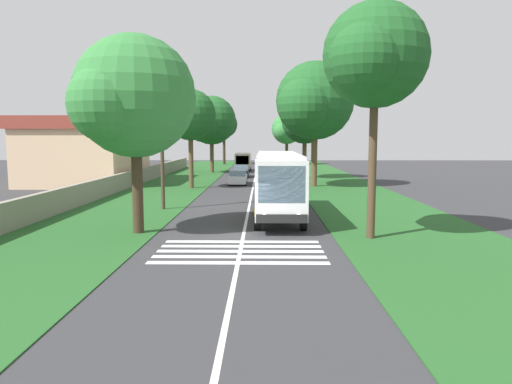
{
  "coord_description": "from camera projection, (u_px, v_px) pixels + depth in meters",
  "views": [
    {
      "loc": [
        -21.06,
        -0.91,
        4.56
      ],
      "look_at": [
        5.11,
        -0.54,
        1.6
      ],
      "focal_mm": 33.07,
      "sensor_mm": 36.0,
      "label": 1
    }
  ],
  "objects": [
    {
      "name": "grass_verge_right",
      "position": [
        357.0,
        198.0,
        36.24
      ],
      "size": [
        120.0,
        8.0,
        0.04
      ],
      "primitive_type": "cube",
      "color": "#235623",
      "rests_on": "ground"
    },
    {
      "name": "trailing_car_1",
      "position": [
        241.0,
        172.0,
        56.39
      ],
      "size": [
        4.3,
        1.78,
        1.43
      ],
      "color": "black",
      "rests_on": "ground"
    },
    {
      "name": "coach_bus",
      "position": [
        278.0,
        181.0,
        27.29
      ],
      "size": [
        11.16,
        2.62,
        3.73
      ],
      "color": "white",
      "rests_on": "ground"
    },
    {
      "name": "roadside_tree_right_2",
      "position": [
        304.0,
        122.0,
        53.85
      ],
      "size": [
        6.56,
        5.29,
        9.24
      ],
      "color": "brown",
      "rests_on": "grass_verge_right"
    },
    {
      "name": "roadside_building",
      "position": [
        88.0,
        150.0,
        48.63
      ],
      "size": [
        14.09,
        10.15,
        6.62
      ],
      "color": "beige",
      "rests_on": "ground"
    },
    {
      "name": "roadside_wall",
      "position": [
        121.0,
        182.0,
        41.4
      ],
      "size": [
        70.0,
        0.4,
        1.49
      ],
      "primitive_type": "cube",
      "color": "gray",
      "rests_on": "grass_verge_left"
    },
    {
      "name": "roadside_tree_right_0",
      "position": [
        286.0,
        130.0,
        82.04
      ],
      "size": [
        6.2,
        5.27,
        8.87
      ],
      "color": "#3D2D1E",
      "rests_on": "grass_verge_right"
    },
    {
      "name": "utility_pole",
      "position": [
        162.0,
        147.0,
        30.06
      ],
      "size": [
        0.24,
        1.4,
        7.77
      ],
      "color": "#473828",
      "rests_on": "grass_verge_left"
    },
    {
      "name": "roadside_tree_left_1",
      "position": [
        210.0,
        122.0,
        63.15
      ],
      "size": [
        8.34,
        6.66,
        10.27
      ],
      "color": "brown",
      "rests_on": "grass_verge_left"
    },
    {
      "name": "roadside_tree_right_1",
      "position": [
        372.0,
        59.0,
        20.71
      ],
      "size": [
        5.57,
        4.64,
        10.5
      ],
      "color": "#4C3826",
      "rests_on": "grass_verge_right"
    },
    {
      "name": "roadside_tree_left_2",
      "position": [
        133.0,
        100.0,
        22.21
      ],
      "size": [
        6.68,
        5.75,
        9.37
      ],
      "color": "#3D2D1E",
      "rests_on": "grass_verge_left"
    },
    {
      "name": "roadside_tree_left_0",
      "position": [
        223.0,
        125.0,
        83.65
      ],
      "size": [
        5.66,
        4.78,
        9.47
      ],
      "color": "#3D2D1E",
      "rests_on": "grass_verge_left"
    },
    {
      "name": "roadside_tree_right_3",
      "position": [
        313.0,
        103.0,
        44.26
      ],
      "size": [
        8.94,
        7.34,
        11.76
      ],
      "color": "brown",
      "rests_on": "grass_verge_right"
    },
    {
      "name": "grass_verge_left",
      "position": [
        145.0,
        198.0,
        36.47
      ],
      "size": [
        120.0,
        8.0,
        0.04
      ],
      "primitive_type": "cube",
      "color": "#235623",
      "rests_on": "ground"
    },
    {
      "name": "ground",
      "position": [
        243.0,
        239.0,
        21.45
      ],
      "size": [
        160.0,
        160.0,
        0.0
      ],
      "primitive_type": "plane",
      "color": "#333335"
    },
    {
      "name": "roadside_tree_left_3",
      "position": [
        189.0,
        117.0,
        42.93
      ],
      "size": [
        5.58,
        4.65,
        9.02
      ],
      "color": "brown",
      "rests_on": "grass_verge_left"
    },
    {
      "name": "trailing_car_0",
      "position": [
        238.0,
        178.0,
        47.45
      ],
      "size": [
        4.3,
        1.78,
        1.43
      ],
      "color": "silver",
      "rests_on": "ground"
    },
    {
      "name": "centre_line",
      "position": [
        251.0,
        198.0,
        36.35
      ],
      "size": [
        110.0,
        0.16,
        0.01
      ],
      "primitive_type": "cube",
      "color": "silver",
      "rests_on": "ground"
    },
    {
      "name": "trailing_minibus_0",
      "position": [
        243.0,
        160.0,
        66.94
      ],
      "size": [
        6.0,
        2.14,
        2.53
      ],
      "color": "#BFB299",
      "rests_on": "ground"
    },
    {
      "name": "zebra_crossing",
      "position": [
        240.0,
        251.0,
        19.18
      ],
      "size": [
        4.05,
        6.8,
        0.01
      ],
      "color": "silver",
      "rests_on": "ground"
    }
  ]
}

